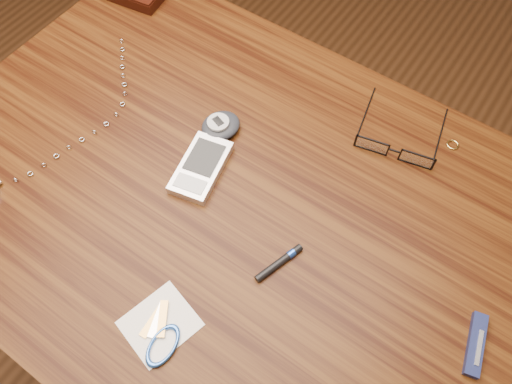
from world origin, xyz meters
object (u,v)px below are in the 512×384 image
at_px(desk, 233,226).
at_px(notepad_keys, 161,335).
at_px(eyeglasses, 395,149).
at_px(pda_phone, 201,167).
at_px(pedometer, 221,125).
at_px(pocket_knife, 476,344).

xyz_separation_m(desk, notepad_keys, (0.05, -0.22, 0.11)).
height_order(eyeglasses, notepad_keys, eyeglasses).
distance_m(pda_phone, notepad_keys, 0.26).
height_order(pda_phone, pedometer, pedometer).
height_order(eyeglasses, pda_phone, eyeglasses).
distance_m(desk, pda_phone, 0.13).
distance_m(eyeglasses, pocket_knife, 0.31).
bearing_deg(notepad_keys, pocket_knife, 32.90).
xyz_separation_m(pda_phone, pedometer, (-0.02, 0.08, 0.00)).
distance_m(desk, notepad_keys, 0.25).
relative_size(pedometer, notepad_keys, 0.75).
distance_m(pda_phone, pedometer, 0.08).
bearing_deg(pedometer, pocket_knife, -10.87).
bearing_deg(eyeglasses, notepad_keys, -105.29).
xyz_separation_m(notepad_keys, pocket_knife, (0.34, 0.22, 0.00)).
relative_size(desk, pocket_knife, 11.63).
xyz_separation_m(desk, pocket_knife, (0.39, 0.00, 0.11)).
distance_m(notepad_keys, pocket_knife, 0.41).
bearing_deg(pedometer, notepad_keys, -66.49).
bearing_deg(notepad_keys, eyeglasses, 74.71).
height_order(eyeglasses, pedometer, eyeglasses).
bearing_deg(eyeglasses, pda_phone, -139.47).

